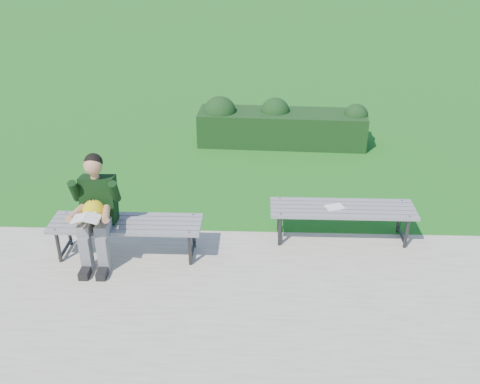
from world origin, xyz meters
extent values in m
plane|color=#308024|center=(0.00, 0.00, 0.00)|extent=(80.00, 80.00, 0.00)
cube|color=#B8B09D|center=(0.00, -1.75, 0.01)|extent=(30.00, 3.50, 0.02)
cube|color=#183B14|center=(0.70, 3.16, 0.30)|extent=(3.02, 0.88, 0.60)
sphere|color=#183B14|center=(-0.42, 3.17, 0.57)|extent=(0.62, 0.62, 0.60)
sphere|color=#183B14|center=(0.58, 3.24, 0.57)|extent=(0.56, 0.56, 0.53)
sphere|color=#183B14|center=(2.00, 3.09, 0.57)|extent=(0.45, 0.45, 0.43)
cube|color=gray|center=(-1.28, -0.79, 0.45)|extent=(1.80, 0.08, 0.04)
cube|color=gray|center=(-1.28, -0.68, 0.45)|extent=(1.80, 0.08, 0.04)
cube|color=gray|center=(-1.28, -0.58, 0.45)|extent=(1.80, 0.08, 0.04)
cube|color=gray|center=(-1.28, -0.48, 0.45)|extent=(1.80, 0.08, 0.04)
cube|color=gray|center=(-1.28, -0.37, 0.45)|extent=(1.80, 0.08, 0.04)
cylinder|color=#2D2D30|center=(-2.06, -0.77, 0.23)|extent=(0.04, 0.04, 0.41)
cylinder|color=#2D2D30|center=(-2.06, -0.39, 0.23)|extent=(0.04, 0.04, 0.41)
cylinder|color=#2D2D30|center=(-2.06, -0.58, 0.41)|extent=(0.04, 0.42, 0.04)
cylinder|color=#2D2D30|center=(-2.06, -0.58, 0.08)|extent=(0.04, 0.42, 0.04)
cylinder|color=gray|center=(-2.06, -0.79, 0.47)|extent=(0.02, 0.02, 0.01)
cylinder|color=gray|center=(-2.06, -0.37, 0.47)|extent=(0.02, 0.02, 0.01)
cylinder|color=#2D2D30|center=(-0.50, -0.77, 0.23)|extent=(0.04, 0.04, 0.41)
cylinder|color=#2D2D30|center=(-0.50, -0.39, 0.23)|extent=(0.04, 0.04, 0.41)
cylinder|color=#2D2D30|center=(-0.50, -0.58, 0.41)|extent=(0.04, 0.42, 0.04)
cylinder|color=#2D2D30|center=(-0.50, -0.58, 0.08)|extent=(0.04, 0.42, 0.04)
cylinder|color=gray|center=(-0.50, -0.79, 0.47)|extent=(0.02, 0.02, 0.01)
cylinder|color=gray|center=(-0.50, -0.37, 0.47)|extent=(0.02, 0.02, 0.01)
cube|color=gray|center=(1.35, -0.32, 0.45)|extent=(1.80, 0.08, 0.04)
cube|color=gray|center=(1.35, -0.22, 0.45)|extent=(1.80, 0.08, 0.04)
cube|color=gray|center=(1.35, -0.11, 0.45)|extent=(1.80, 0.09, 0.04)
cube|color=gray|center=(1.35, -0.01, 0.45)|extent=(1.80, 0.09, 0.04)
cube|color=gray|center=(1.35, 0.09, 0.45)|extent=(1.80, 0.09, 0.04)
cylinder|color=#2D2D30|center=(0.57, -0.30, 0.23)|extent=(0.04, 0.04, 0.41)
cylinder|color=#2D2D30|center=(0.57, 0.08, 0.23)|extent=(0.04, 0.04, 0.41)
cylinder|color=#2D2D30|center=(0.57, -0.11, 0.41)|extent=(0.04, 0.42, 0.04)
cylinder|color=#2D2D30|center=(0.57, -0.11, 0.08)|extent=(0.04, 0.42, 0.04)
cylinder|color=gray|center=(0.57, -0.32, 0.47)|extent=(0.02, 0.02, 0.01)
cylinder|color=gray|center=(0.57, 0.09, 0.47)|extent=(0.02, 0.02, 0.01)
cylinder|color=#2D2D30|center=(2.13, -0.30, 0.23)|extent=(0.04, 0.04, 0.41)
cylinder|color=#2D2D30|center=(2.13, 0.08, 0.23)|extent=(0.04, 0.04, 0.41)
cylinder|color=#2D2D30|center=(2.13, -0.11, 0.41)|extent=(0.04, 0.42, 0.04)
cylinder|color=#2D2D30|center=(2.13, -0.11, 0.08)|extent=(0.04, 0.42, 0.04)
cylinder|color=gray|center=(2.13, -0.32, 0.47)|extent=(0.02, 0.02, 0.01)
cylinder|color=gray|center=(2.13, 0.09, 0.47)|extent=(0.02, 0.02, 0.01)
cube|color=gray|center=(-1.68, -0.74, 0.54)|extent=(0.14, 0.42, 0.13)
cube|color=gray|center=(-1.48, -0.74, 0.54)|extent=(0.14, 0.42, 0.13)
cube|color=gray|center=(-1.68, -0.92, 0.24)|extent=(0.12, 0.13, 0.45)
cube|color=gray|center=(-1.48, -0.92, 0.24)|extent=(0.12, 0.13, 0.45)
cube|color=black|center=(-1.68, -1.02, 0.07)|extent=(0.11, 0.26, 0.09)
cube|color=black|center=(-1.48, -1.02, 0.07)|extent=(0.11, 0.26, 0.09)
cube|color=black|center=(-1.58, -0.54, 0.75)|extent=(0.40, 0.30, 0.59)
cylinder|color=tan|center=(-1.58, -0.56, 1.07)|extent=(0.10, 0.10, 0.08)
sphere|color=tan|center=(-1.58, -0.58, 1.20)|extent=(0.21, 0.21, 0.21)
sphere|color=black|center=(-1.58, -0.55, 1.23)|extent=(0.21, 0.21, 0.21)
cylinder|color=black|center=(-1.81, -0.64, 0.91)|extent=(0.10, 0.21, 0.30)
cylinder|color=black|center=(-1.35, -0.64, 0.91)|extent=(0.10, 0.21, 0.30)
cylinder|color=tan|center=(-1.75, -0.86, 0.74)|extent=(0.14, 0.31, 0.08)
cylinder|color=tan|center=(-1.41, -0.86, 0.74)|extent=(0.14, 0.31, 0.08)
sphere|color=tan|center=(-1.68, -1.02, 0.74)|extent=(0.09, 0.09, 0.09)
sphere|color=tan|center=(-1.48, -1.02, 0.74)|extent=(0.09, 0.09, 0.09)
sphere|color=#CDB80B|center=(-1.58, -0.76, 0.72)|extent=(0.26, 0.26, 0.26)
cone|color=orange|center=(-1.58, -0.87, 0.71)|extent=(0.07, 0.07, 0.07)
cone|color=black|center=(-1.59, -0.75, 0.85)|extent=(0.03, 0.05, 0.08)
cone|color=black|center=(-1.56, -0.74, 0.85)|extent=(0.03, 0.04, 0.07)
sphere|color=white|center=(-1.62, -0.86, 0.75)|extent=(0.05, 0.05, 0.05)
sphere|color=white|center=(-1.53, -0.86, 0.75)|extent=(0.05, 0.05, 0.05)
cube|color=white|center=(-1.65, -1.04, 0.79)|extent=(0.15, 0.20, 0.05)
cube|color=white|center=(-1.50, -1.04, 0.79)|extent=(0.15, 0.20, 0.05)
cube|color=white|center=(1.25, -0.11, 0.47)|extent=(0.26, 0.22, 0.01)
camera|label=1|loc=(0.28, -6.00, 3.68)|focal=40.00mm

